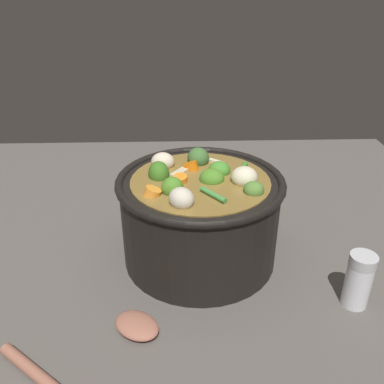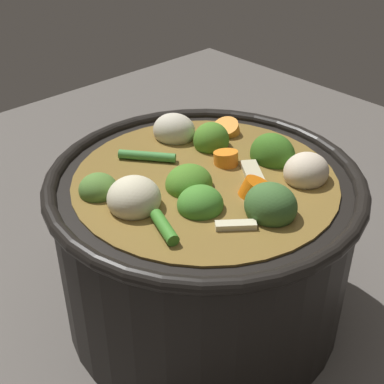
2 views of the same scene
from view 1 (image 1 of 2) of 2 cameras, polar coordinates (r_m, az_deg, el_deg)
ground_plane at (r=0.72m, az=1.05°, el=-8.83°), size 1.10×1.10×0.00m
cooking_pot at (r=0.67m, az=1.10°, el=-3.37°), size 0.27×0.27×0.17m
wooden_spoon at (r=0.57m, az=-12.23°, el=-21.36°), size 0.21×0.21×0.02m
salt_shaker at (r=0.65m, az=22.12°, el=-11.26°), size 0.04×0.04×0.09m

